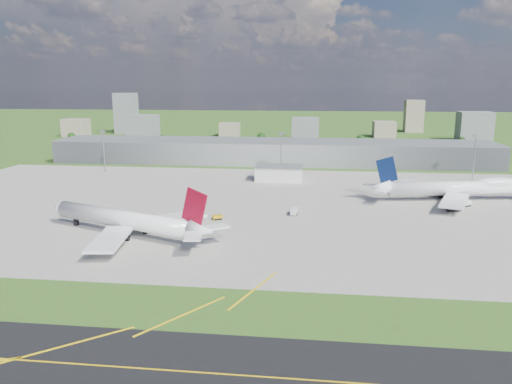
# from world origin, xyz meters

# --- Properties ---
(ground) EXTENTS (1400.00, 1400.00, 0.00)m
(ground) POSITION_xyz_m (0.00, 150.00, 0.00)
(ground) COLOR #37581B
(ground) RESTS_ON ground
(apron) EXTENTS (360.00, 190.00, 0.08)m
(apron) POSITION_xyz_m (10.00, 40.00, 0.04)
(apron) COLOR gray
(apron) RESTS_ON ground
(terminal) EXTENTS (300.00, 42.00, 15.00)m
(terminal) POSITION_xyz_m (0.00, 165.00, 7.50)
(terminal) COLOR gray
(terminal) RESTS_ON ground
(ops_building) EXTENTS (26.00, 16.00, 8.00)m
(ops_building) POSITION_xyz_m (10.00, 100.00, 4.00)
(ops_building) COLOR silver
(ops_building) RESTS_ON ground
(mast_west) EXTENTS (3.50, 2.00, 25.90)m
(mast_west) POSITION_xyz_m (-100.00, 115.00, 17.71)
(mast_west) COLOR gray
(mast_west) RESTS_ON ground
(mast_center) EXTENTS (3.50, 2.00, 25.90)m
(mast_center) POSITION_xyz_m (10.00, 115.00, 17.71)
(mast_center) COLOR gray
(mast_center) RESTS_ON ground
(mast_east) EXTENTS (3.50, 2.00, 25.90)m
(mast_east) POSITION_xyz_m (120.00, 115.00, 17.71)
(mast_east) COLOR gray
(mast_east) RESTS_ON ground
(airliner_red_twin) EXTENTS (72.19, 54.56, 20.77)m
(airliner_red_twin) POSITION_xyz_m (-35.92, -12.22, 5.53)
(airliner_red_twin) COLOR white
(airliner_red_twin) RESTS_ON ground
(airliner_blue_quad) EXTENTS (81.30, 63.08, 21.30)m
(airliner_blue_quad) POSITION_xyz_m (98.04, 60.03, 5.92)
(airliner_blue_quad) COLOR white
(airliner_blue_quad) RESTS_ON ground
(tug_yellow) EXTENTS (4.46, 3.74, 1.90)m
(tug_yellow) POSITION_xyz_m (-8.44, 12.93, 0.98)
(tug_yellow) COLOR #BD8E0B
(tug_yellow) RESTS_ON ground
(van_white_near) EXTENTS (3.24, 5.95, 2.85)m
(van_white_near) POSITION_xyz_m (22.12, 24.40, 1.43)
(van_white_near) COLOR silver
(van_white_near) RESTS_ON ground
(van_white_far) EXTENTS (5.54, 4.94, 2.62)m
(van_white_far) POSITION_xyz_m (97.96, 48.31, 1.32)
(van_white_far) COLOR silver
(van_white_far) RESTS_ON ground
(bldg_far_w) EXTENTS (24.00, 20.00, 18.00)m
(bldg_far_w) POSITION_xyz_m (-220.00, 320.00, 9.00)
(bldg_far_w) COLOR gray
(bldg_far_w) RESTS_ON ground
(bldg_w) EXTENTS (28.00, 22.00, 24.00)m
(bldg_w) POSITION_xyz_m (-140.00, 300.00, 12.00)
(bldg_w) COLOR slate
(bldg_w) RESTS_ON ground
(bldg_cw) EXTENTS (20.00, 18.00, 14.00)m
(bldg_cw) POSITION_xyz_m (-60.00, 340.00, 7.00)
(bldg_cw) COLOR gray
(bldg_cw) RESTS_ON ground
(bldg_c) EXTENTS (26.00, 20.00, 22.00)m
(bldg_c) POSITION_xyz_m (20.00, 310.00, 11.00)
(bldg_c) COLOR slate
(bldg_c) RESTS_ON ground
(bldg_ce) EXTENTS (22.00, 24.00, 16.00)m
(bldg_ce) POSITION_xyz_m (100.00, 350.00, 8.00)
(bldg_ce) COLOR gray
(bldg_ce) RESTS_ON ground
(bldg_e) EXTENTS (30.00, 22.00, 28.00)m
(bldg_e) POSITION_xyz_m (180.00, 320.00, 14.00)
(bldg_e) COLOR slate
(bldg_e) RESTS_ON ground
(bldg_tall_w) EXTENTS (22.00, 20.00, 44.00)m
(bldg_tall_w) POSITION_xyz_m (-180.00, 360.00, 22.00)
(bldg_tall_w) COLOR slate
(bldg_tall_w) RESTS_ON ground
(bldg_tall_e) EXTENTS (20.00, 18.00, 36.00)m
(bldg_tall_e) POSITION_xyz_m (140.00, 410.00, 18.00)
(bldg_tall_e) COLOR gray
(bldg_tall_e) RESTS_ON ground
(tree_far_w) EXTENTS (7.20, 7.20, 8.80)m
(tree_far_w) POSITION_xyz_m (-200.00, 270.00, 5.18)
(tree_far_w) COLOR #382314
(tree_far_w) RESTS_ON ground
(tree_w) EXTENTS (6.75, 6.75, 8.25)m
(tree_w) POSITION_xyz_m (-110.00, 265.00, 4.86)
(tree_w) COLOR #382314
(tree_w) RESTS_ON ground
(tree_c) EXTENTS (8.10, 8.10, 9.90)m
(tree_c) POSITION_xyz_m (-20.00, 280.00, 5.84)
(tree_c) COLOR #382314
(tree_c) RESTS_ON ground
(tree_e) EXTENTS (7.65, 7.65, 9.35)m
(tree_e) POSITION_xyz_m (70.00, 275.00, 5.51)
(tree_e) COLOR #382314
(tree_e) RESTS_ON ground
(tree_far_e) EXTENTS (6.30, 6.30, 7.70)m
(tree_far_e) POSITION_xyz_m (160.00, 285.00, 4.53)
(tree_far_e) COLOR #382314
(tree_far_e) RESTS_ON ground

